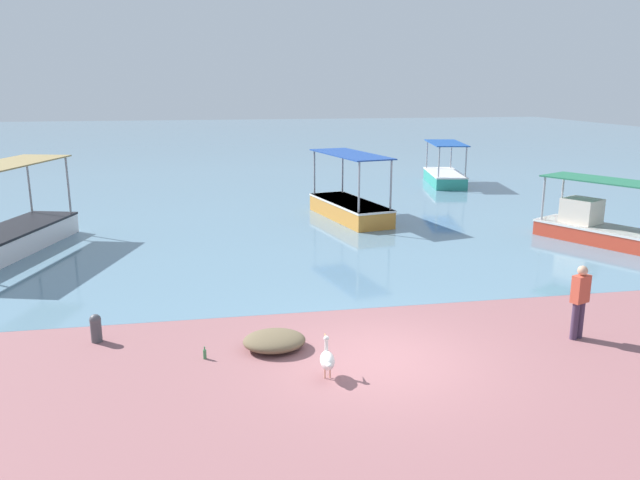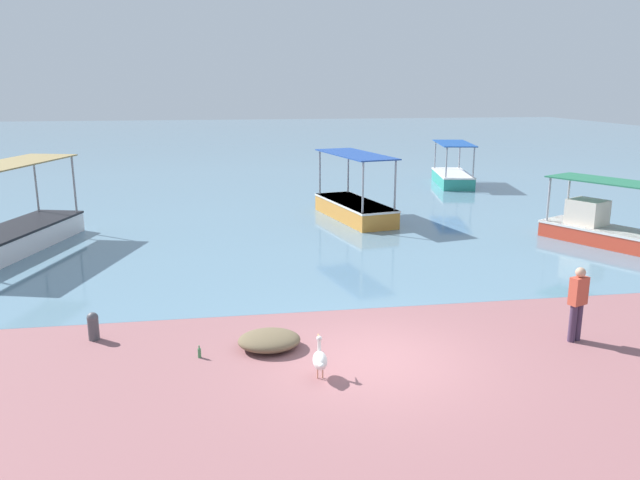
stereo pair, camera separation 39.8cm
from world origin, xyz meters
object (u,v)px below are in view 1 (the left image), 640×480
Objects in this scene: pelican at (327,359)px; mooring_bollard at (96,327)px; fishing_boat_far_left at (445,175)px; net_pile at (274,341)px; fisherman_standing at (580,300)px; fishing_boat_near_right at (606,228)px; fishing_boat_center at (7,236)px; fishing_boat_near_left at (350,206)px; glass_bottle at (205,354)px.

mooring_bollard is (-4.67, 2.64, -0.04)m from pelican.
fishing_boat_far_left reaches higher than net_pile.
pelican is 1.77m from net_pile.
fisherman_standing is at bearing -5.61° from net_pile.
fishing_boat_center is at bearing 172.97° from fishing_boat_near_right.
fishing_boat_center is 1.27× the size of fishing_boat_near_left.
fisherman_standing is 1.25× the size of net_pile.
fishing_boat_far_left is 25.17m from pelican.
pelican is at bearing -116.55° from fishing_boat_far_left.
net_pile is (-0.86, 1.53, -0.19)m from pelican.
fishing_boat_center reaches higher than fishing_boat_near_right.
fishing_boat_near_right is (20.61, -2.54, -0.01)m from fishing_boat_center.
fisherman_standing is 8.23m from glass_bottle.
fishing_boat_center reaches higher than fisherman_standing.
net_pile is at bearing -50.14° from fishing_boat_center.
fishing_boat_center reaches higher than fishing_boat_near_left.
fishing_boat_near_right is (0.56, -14.01, 0.06)m from fishing_boat_far_left.
net_pile is (-6.71, 0.66, -0.72)m from fisherman_standing.
fishing_boat_near_left is 6.55× the size of pelican.
fishing_boat_far_left is at bearing 92.27° from fishing_boat_near_right.
mooring_bollard is at bearing -128.69° from fishing_boat_far_left.
net_pile is at bearing 9.32° from glass_bottle.
fisherman_standing is 6.78m from net_pile.
fishing_boat_near_right is at bearing 28.85° from net_pile.
fishing_boat_far_left is at bearing 75.99° from fisherman_standing.
net_pile is at bearing -109.99° from fishing_boat_near_left.
fishing_boat_near_left is 14.42m from mooring_bollard.
glass_bottle is (-1.47, -0.24, -0.08)m from net_pile.
mooring_bollard is at bearing 150.54° from pelican.
pelican is at bearing -144.21° from fishing_boat_near_right.
mooring_bollard is (-16.47, -5.87, -0.23)m from fishing_boat_near_right.
fisherman_standing is at bearing -34.78° from fishing_boat_center.
fishing_boat_near_right reaches higher than net_pile.
fishing_boat_near_left reaches higher than fisherman_standing.
net_pile is (-4.65, -12.78, -0.37)m from fishing_boat_near_left.
fisherman_standing is at bearing -2.92° from glass_bottle.
fishing_boat_far_left reaches higher than mooring_bollard.
fishing_boat_center is at bearing 145.22° from fisherman_standing.
fishing_boat_far_left is 24.22m from net_pile.
fishing_boat_center is 17.84m from fisherman_standing.
fishing_boat_center is 8.33× the size of pelican.
net_pile is 1.49m from glass_bottle.
fisherman_standing is (-5.95, -7.63, 0.34)m from fishing_boat_near_right.
fishing_boat_far_left is 22.31m from fisherman_standing.
fishing_boat_near_right is (8.01, -5.80, 0.02)m from fishing_boat_near_left.
pelican is (8.80, -11.05, -0.20)m from fishing_boat_center.
net_pile is at bearing 119.16° from pelican.
fishing_boat_near_left is 9.89m from fishing_boat_near_right.
fishing_boat_near_left is 14.81m from pelican.
fishing_boat_center is 4.98× the size of net_pile.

